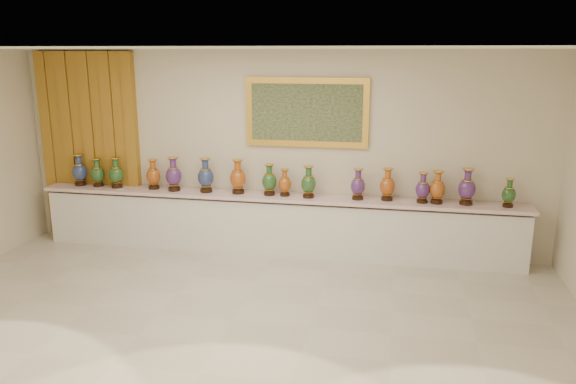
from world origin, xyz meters
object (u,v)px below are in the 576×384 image
at_px(counter, 275,225).
at_px(vase_2, 116,174).
at_px(vase_1, 98,174).
at_px(vase_0, 80,171).

bearing_deg(counter, vase_2, -179.65).
xyz_separation_m(counter, vase_1, (-2.85, 0.01, 0.66)).
bearing_deg(vase_2, vase_1, 175.50).
relative_size(counter, vase_1, 16.31).
relative_size(counter, vase_0, 14.64).
height_order(vase_0, vase_1, vase_0).
bearing_deg(vase_1, vase_0, 178.63).
xyz_separation_m(vase_0, vase_2, (0.64, -0.03, -0.01)).
relative_size(vase_0, vase_2, 1.04).
relative_size(vase_1, vase_2, 0.94).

